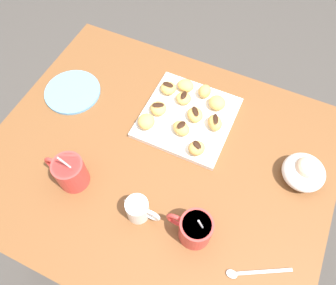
# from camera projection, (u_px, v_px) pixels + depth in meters

# --- Properties ---
(ground_plane) EXTENTS (8.00, 8.00, 0.00)m
(ground_plane) POSITION_uv_depth(u_px,v_px,m) (162.00, 226.00, 1.57)
(ground_plane) COLOR #423D38
(dining_table) EXTENTS (1.00, 0.82, 0.70)m
(dining_table) POSITION_uv_depth(u_px,v_px,m) (159.00, 176.00, 1.07)
(dining_table) COLOR brown
(dining_table) RESTS_ON ground_plane
(pastry_plate_square) EXTENTS (0.27, 0.27, 0.02)m
(pastry_plate_square) POSITION_uv_depth(u_px,v_px,m) (187.00, 117.00, 1.03)
(pastry_plate_square) COLOR white
(pastry_plate_square) RESTS_ON dining_table
(coffee_mug_red_left) EXTENTS (0.12, 0.08, 0.14)m
(coffee_mug_red_left) POSITION_uv_depth(u_px,v_px,m) (195.00, 229.00, 0.81)
(coffee_mug_red_left) COLOR red
(coffee_mug_red_left) RESTS_ON dining_table
(coffee_mug_red_right) EXTENTS (0.12, 0.08, 0.15)m
(coffee_mug_red_right) POSITION_uv_depth(u_px,v_px,m) (70.00, 172.00, 0.88)
(coffee_mug_red_right) COLOR red
(coffee_mug_red_right) RESTS_ON dining_table
(cream_pitcher_white) EXTENTS (0.10, 0.06, 0.07)m
(cream_pitcher_white) POSITION_uv_depth(u_px,v_px,m) (138.00, 209.00, 0.84)
(cream_pitcher_white) COLOR white
(cream_pitcher_white) RESTS_ON dining_table
(ice_cream_bowl) EXTENTS (0.12, 0.12, 0.09)m
(ice_cream_bowl) POSITION_uv_depth(u_px,v_px,m) (304.00, 171.00, 0.90)
(ice_cream_bowl) COLOR white
(ice_cream_bowl) RESTS_ON dining_table
(saucer_sky_left) EXTENTS (0.18, 0.18, 0.01)m
(saucer_sky_left) POSITION_uv_depth(u_px,v_px,m) (73.00, 92.00, 1.08)
(saucer_sky_left) COLOR #66A8DB
(saucer_sky_left) RESTS_ON dining_table
(loose_spoon_near_saucer) EXTENTS (0.15, 0.09, 0.01)m
(loose_spoon_near_saucer) POSITION_uv_depth(u_px,v_px,m) (251.00, 273.00, 0.80)
(loose_spoon_near_saucer) COLOR silver
(loose_spoon_near_saucer) RESTS_ON dining_table
(beignet_0) EXTENTS (0.06, 0.05, 0.03)m
(beignet_0) POSITION_uv_depth(u_px,v_px,m) (186.00, 85.00, 1.06)
(beignet_0) COLOR #DBA351
(beignet_0) RESTS_ON pastry_plate_square
(beignet_1) EXTENTS (0.07, 0.07, 0.04)m
(beignet_1) POSITION_uv_depth(u_px,v_px,m) (217.00, 103.00, 1.02)
(beignet_1) COLOR #DBA351
(beignet_1) RESTS_ON pastry_plate_square
(beignet_2) EXTENTS (0.07, 0.07, 0.03)m
(beignet_2) POSITION_uv_depth(u_px,v_px,m) (158.00, 108.00, 1.02)
(beignet_2) COLOR #DBA351
(beignet_2) RESTS_ON pastry_plate_square
(chocolate_drizzle_2) EXTENTS (0.04, 0.03, 0.00)m
(chocolate_drizzle_2) POSITION_uv_depth(u_px,v_px,m) (158.00, 105.00, 1.00)
(chocolate_drizzle_2) COLOR black
(chocolate_drizzle_2) RESTS_ON beignet_2
(beignet_3) EXTENTS (0.07, 0.07, 0.04)m
(beignet_3) POSITION_uv_depth(u_px,v_px,m) (197.00, 148.00, 0.94)
(beignet_3) COLOR #DBA351
(beignet_3) RESTS_ON pastry_plate_square
(chocolate_drizzle_3) EXTENTS (0.04, 0.03, 0.00)m
(chocolate_drizzle_3) POSITION_uv_depth(u_px,v_px,m) (197.00, 145.00, 0.92)
(chocolate_drizzle_3) COLOR black
(chocolate_drizzle_3) RESTS_ON beignet_3
(beignet_4) EXTENTS (0.05, 0.05, 0.03)m
(beignet_4) POSITION_uv_depth(u_px,v_px,m) (184.00, 98.00, 1.04)
(beignet_4) COLOR #DBA351
(beignet_4) RESTS_ON pastry_plate_square
(chocolate_drizzle_4) EXTENTS (0.02, 0.03, 0.00)m
(chocolate_drizzle_4) POSITION_uv_depth(u_px,v_px,m) (184.00, 95.00, 1.02)
(chocolate_drizzle_4) COLOR black
(chocolate_drizzle_4) RESTS_ON beignet_4
(beignet_5) EXTENTS (0.06, 0.06, 0.04)m
(beignet_5) POSITION_uv_depth(u_px,v_px,m) (146.00, 121.00, 0.99)
(beignet_5) COLOR #DBA351
(beignet_5) RESTS_ON pastry_plate_square
(beignet_6) EXTENTS (0.06, 0.06, 0.03)m
(beignet_6) POSITION_uv_depth(u_px,v_px,m) (168.00, 88.00, 1.06)
(beignet_6) COLOR #DBA351
(beignet_6) RESTS_ON pastry_plate_square
(chocolate_drizzle_6) EXTENTS (0.04, 0.02, 0.00)m
(chocolate_drizzle_6) POSITION_uv_depth(u_px,v_px,m) (168.00, 85.00, 1.04)
(chocolate_drizzle_6) COLOR black
(chocolate_drizzle_6) RESTS_ON beignet_6
(beignet_7) EXTENTS (0.04, 0.05, 0.04)m
(beignet_7) POSITION_uv_depth(u_px,v_px,m) (205.00, 91.00, 1.05)
(beignet_7) COLOR #DBA351
(beignet_7) RESTS_ON pastry_plate_square
(beignet_8) EXTENTS (0.07, 0.06, 0.04)m
(beignet_8) POSITION_uv_depth(u_px,v_px,m) (181.00, 128.00, 0.98)
(beignet_8) COLOR #DBA351
(beignet_8) RESTS_ON pastry_plate_square
(chocolate_drizzle_8) EXTENTS (0.03, 0.04, 0.00)m
(chocolate_drizzle_8) POSITION_uv_depth(u_px,v_px,m) (181.00, 125.00, 0.96)
(chocolate_drizzle_8) COLOR black
(chocolate_drizzle_8) RESTS_ON beignet_8
(beignet_9) EXTENTS (0.07, 0.07, 0.04)m
(beignet_9) POSITION_uv_depth(u_px,v_px,m) (215.00, 123.00, 0.98)
(beignet_9) COLOR #DBA351
(beignet_9) RESTS_ON pastry_plate_square
(chocolate_drizzle_9) EXTENTS (0.03, 0.04, 0.00)m
(chocolate_drizzle_9) POSITION_uv_depth(u_px,v_px,m) (216.00, 119.00, 0.97)
(chocolate_drizzle_9) COLOR black
(chocolate_drizzle_9) RESTS_ON beignet_9
(beignet_10) EXTENTS (0.07, 0.07, 0.03)m
(beignet_10) POSITION_uv_depth(u_px,v_px,m) (195.00, 115.00, 1.00)
(beignet_10) COLOR #DBA351
(beignet_10) RESTS_ON pastry_plate_square
(chocolate_drizzle_10) EXTENTS (0.04, 0.04, 0.00)m
(chocolate_drizzle_10) POSITION_uv_depth(u_px,v_px,m) (195.00, 111.00, 0.99)
(chocolate_drizzle_10) COLOR black
(chocolate_drizzle_10) RESTS_ON beignet_10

